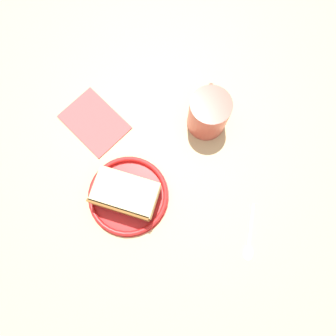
% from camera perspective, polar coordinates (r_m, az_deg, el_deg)
% --- Properties ---
extents(ground_plane, '(1.36, 1.36, 0.03)m').
position_cam_1_polar(ground_plane, '(0.65, -1.75, -4.74)').
color(ground_plane, tan).
extents(small_plate, '(0.16, 0.16, 0.02)m').
position_cam_1_polar(small_plate, '(0.63, -7.26, -5.00)').
color(small_plate, red).
rests_on(small_plate, ground_plane).
extents(cake_slice, '(0.14, 0.13, 0.06)m').
position_cam_1_polar(cake_slice, '(0.60, -7.67, -4.86)').
color(cake_slice, brown).
rests_on(cake_slice, small_plate).
extents(tea_mug, '(0.10, 0.08, 0.09)m').
position_cam_1_polar(tea_mug, '(0.64, 7.41, 9.90)').
color(tea_mug, '#BF4C3F').
rests_on(tea_mug, ground_plane).
extents(teaspoon, '(0.09, 0.08, 0.01)m').
position_cam_1_polar(teaspoon, '(0.64, 14.66, -13.32)').
color(teaspoon, silver).
rests_on(teaspoon, ground_plane).
extents(folded_napkin, '(0.16, 0.13, 0.01)m').
position_cam_1_polar(folded_napkin, '(0.69, -13.31, 8.21)').
color(folded_napkin, '#B24C4C').
rests_on(folded_napkin, ground_plane).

